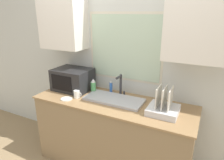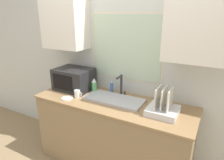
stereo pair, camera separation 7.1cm
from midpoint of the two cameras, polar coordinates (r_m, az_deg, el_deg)
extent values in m
cube|color=#8C7251|center=(2.65, -0.57, -15.28)|extent=(1.92, 0.66, 0.90)
cube|color=#99754C|center=(2.42, -0.61, -6.26)|extent=(1.95, 0.69, 0.02)
cube|color=silver|center=(2.60, 3.04, 4.62)|extent=(6.00, 0.06, 2.60)
cube|color=beige|center=(2.53, 2.84, 9.26)|extent=(0.99, 0.01, 0.85)
cube|color=#B2CCB2|center=(2.52, 2.81, 9.24)|extent=(0.93, 0.01, 0.79)
cube|color=white|center=(2.80, -14.60, 16.21)|extent=(0.59, 0.32, 0.73)
cube|color=white|center=(2.13, 22.32, 14.76)|extent=(0.59, 0.32, 0.73)
cube|color=#B2B2B7|center=(2.43, -0.25, -5.55)|extent=(0.71, 0.32, 0.03)
cylinder|color=#333338|center=(2.54, 1.71, -1.41)|extent=(0.03, 0.03, 0.28)
cylinder|color=#333338|center=(2.45, 1.11, 0.84)|extent=(0.03, 0.13, 0.03)
cylinder|color=#333338|center=(2.56, 2.70, -3.87)|extent=(0.02, 0.02, 0.06)
cube|color=#232326|center=(2.79, -11.85, 0.20)|extent=(0.50, 0.38, 0.29)
cube|color=black|center=(2.68, -15.00, -0.86)|extent=(0.32, 0.01, 0.20)
cube|color=silver|center=(2.19, 13.50, -8.37)|extent=(0.31, 0.31, 0.07)
cube|color=silver|center=(2.14, 12.17, -4.63)|extent=(0.01, 0.22, 0.22)
cube|color=silver|center=(2.13, 13.79, -4.90)|extent=(0.01, 0.22, 0.22)
cube|color=silver|center=(2.12, 15.43, -5.18)|extent=(0.01, 0.22, 0.22)
cylinder|color=#59B266|center=(2.66, -6.10, -2.09)|extent=(0.07, 0.07, 0.15)
cone|color=silver|center=(2.63, -6.18, -0.09)|extent=(0.06, 0.06, 0.05)
cylinder|color=blue|center=(2.63, -1.08, -2.26)|extent=(0.04, 0.04, 0.14)
cylinder|color=white|center=(2.60, -1.09, -0.58)|extent=(0.02, 0.02, 0.02)
cylinder|color=white|center=(2.54, -10.84, -3.98)|extent=(0.07, 0.07, 0.10)
torus|color=white|center=(2.51, -10.03, -4.06)|extent=(0.05, 0.01, 0.05)
cylinder|color=silver|center=(2.53, -13.64, -5.27)|extent=(0.14, 0.14, 0.01)
camera|label=1|loc=(0.04, -90.89, -0.30)|focal=32.00mm
camera|label=2|loc=(0.04, 89.11, 0.30)|focal=32.00mm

